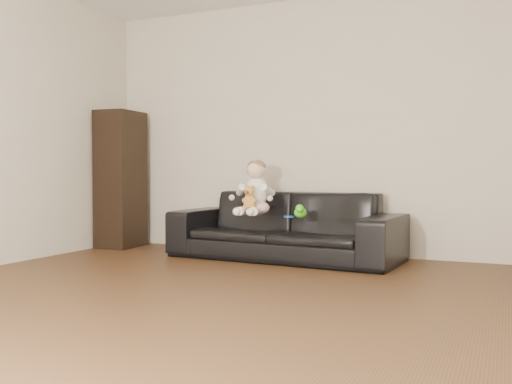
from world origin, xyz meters
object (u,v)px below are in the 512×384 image
at_px(baby, 255,191).
at_px(teddy_bear, 249,198).
at_px(toy_blue_disc, 289,217).
at_px(sofa, 284,226).
at_px(toy_rattle, 300,213).
at_px(toy_green, 300,213).
at_px(cabinet, 121,179).

xyz_separation_m(baby, teddy_bear, (0.01, -0.16, -0.06)).
bearing_deg(toy_blue_disc, sofa, 119.32).
bearing_deg(sofa, teddy_bear, -126.18).
bearing_deg(sofa, toy_rattle, -25.91).
bearing_deg(toy_blue_disc, teddy_bear, -174.60).
bearing_deg(toy_green, cabinet, 171.03).
bearing_deg(baby, cabinet, 158.89).
bearing_deg(baby, teddy_bear, -100.28).
xyz_separation_m(sofa, toy_blue_disc, (0.14, -0.24, 0.11)).
bearing_deg(toy_green, toy_blue_disc, 175.95).
xyz_separation_m(cabinet, toy_green, (2.23, -0.35, -0.28)).
xyz_separation_m(sofa, toy_rattle, (0.20, -0.12, 0.14)).
height_order(cabinet, baby, cabinet).
relative_size(baby, toy_blue_disc, 5.56).
relative_size(toy_rattle, toy_blue_disc, 0.75).
relative_size(teddy_bear, toy_rattle, 3.08).
height_order(cabinet, toy_green, cabinet).
bearing_deg(cabinet, toy_green, -12.64).
xyz_separation_m(toy_green, toy_blue_disc, (-0.11, 0.01, -0.04)).
distance_m(teddy_bear, toy_green, 0.51).
distance_m(baby, toy_blue_disc, 0.47).
distance_m(sofa, toy_green, 0.38).
relative_size(sofa, cabinet, 1.46).
xyz_separation_m(toy_green, toy_rattle, (-0.05, 0.14, -0.01)).
bearing_deg(toy_green, teddy_bear, -176.75).
height_order(sofa, teddy_bear, teddy_bear).
distance_m(sofa, teddy_bear, 0.46).
relative_size(teddy_bear, toy_blue_disc, 2.31).
xyz_separation_m(baby, toy_blue_disc, (0.39, -0.12, -0.23)).
height_order(toy_green, toy_blue_disc, toy_green).
distance_m(cabinet, toy_blue_disc, 2.17).
distance_m(teddy_bear, toy_blue_disc, 0.41).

